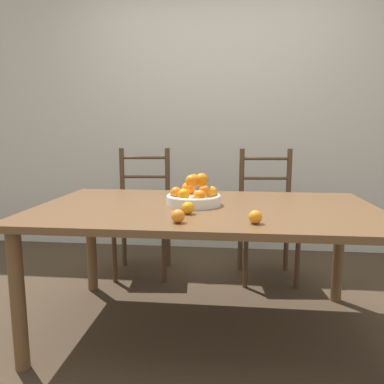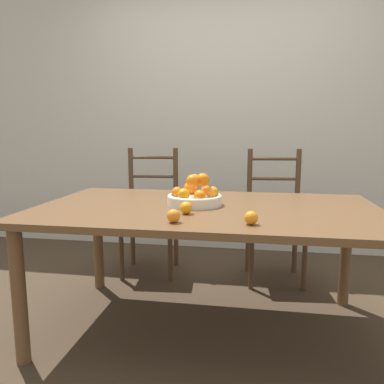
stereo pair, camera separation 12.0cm
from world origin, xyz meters
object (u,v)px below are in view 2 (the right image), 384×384
at_px(fruit_bowl, 195,196).
at_px(orange_loose_0, 186,208).
at_px(orange_loose_1, 251,218).
at_px(orange_loose_2, 174,216).
at_px(chair_right, 275,220).
at_px(chair_left, 151,215).

xyz_separation_m(fruit_bowl, orange_loose_0, (-0.01, -0.24, -0.02)).
relative_size(orange_loose_0, orange_loose_1, 1.01).
relative_size(orange_loose_1, orange_loose_2, 0.99).
bearing_deg(fruit_bowl, chair_right, 59.52).
bearing_deg(fruit_bowl, orange_loose_2, -93.88).
height_order(orange_loose_0, chair_left, chair_left).
height_order(orange_loose_2, chair_right, chair_right).
bearing_deg(orange_loose_2, orange_loose_1, 3.33).
relative_size(orange_loose_1, chair_left, 0.06).
bearing_deg(orange_loose_0, chair_right, 65.26).
bearing_deg(chair_right, orange_loose_1, -102.94).
height_order(orange_loose_0, orange_loose_1, same).
bearing_deg(orange_loose_2, fruit_bowl, 86.12).
xyz_separation_m(fruit_bowl, chair_left, (-0.50, 0.83, -0.32)).
xyz_separation_m(fruit_bowl, chair_right, (0.49, 0.83, -0.32)).
bearing_deg(orange_loose_0, orange_loose_2, -97.17).
bearing_deg(orange_loose_2, orange_loose_0, 82.83).
bearing_deg(orange_loose_1, chair_right, 82.14).
relative_size(fruit_bowl, orange_loose_0, 4.93).
relative_size(orange_loose_2, chair_left, 0.06).
bearing_deg(fruit_bowl, orange_loose_1, -52.13).
height_order(orange_loose_2, chair_left, chair_left).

